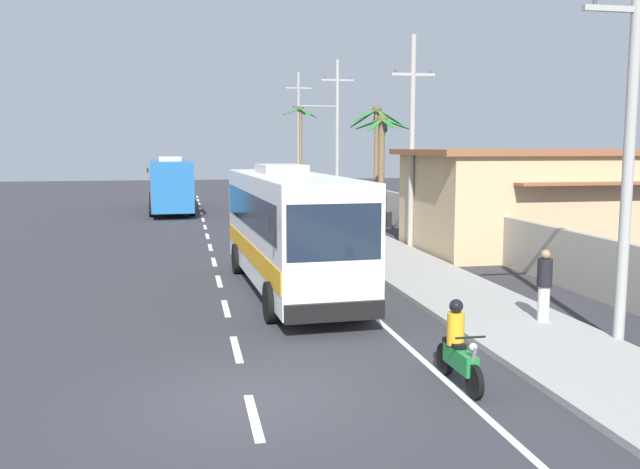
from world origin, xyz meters
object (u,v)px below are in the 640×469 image
at_px(utility_pole_mid, 412,140).
at_px(palm_second, 300,134).
at_px(pedestrian_midwalk, 544,284).
at_px(palm_third, 376,137).
at_px(coach_bus_far_lane, 170,183).
at_px(roadside_building, 590,199).
at_px(palm_nearest, 382,151).
at_px(utility_pole_far, 336,134).
at_px(utility_pole_distant, 299,134).
at_px(utility_pole_nearest, 629,146).
at_px(motorcycle_beside_bus, 301,233).
at_px(coach_bus_foreground, 289,226).
at_px(motorcycle_trailing, 458,350).

bearing_deg(utility_pole_mid, palm_second, 91.95).
height_order(pedestrian_midwalk, palm_third, palm_third).
height_order(coach_bus_far_lane, roadside_building, roadside_building).
bearing_deg(palm_nearest, utility_pole_far, 96.85).
relative_size(utility_pole_distant, palm_nearest, 1.73).
xyz_separation_m(utility_pole_far, utility_pole_distant, (0.05, 14.54, 0.27)).
distance_m(coach_bus_far_lane, utility_pole_distant, 14.61).
height_order(utility_pole_nearest, utility_pole_distant, utility_pole_distant).
bearing_deg(motorcycle_beside_bus, coach_bus_foreground, -101.88).
bearing_deg(palm_nearest, coach_bus_foreground, -116.09).
bearing_deg(pedestrian_midwalk, utility_pole_far, -45.03).
height_order(coach_bus_foreground, utility_pole_distant, utility_pole_distant).
bearing_deg(palm_nearest, motorcycle_trailing, -102.85).
bearing_deg(coach_bus_foreground, utility_pole_mid, 49.32).
bearing_deg(motorcycle_trailing, coach_bus_far_lane, 99.34).
relative_size(coach_bus_far_lane, palm_second, 1.63).
bearing_deg(coach_bus_far_lane, palm_second, 23.40).
xyz_separation_m(motorcycle_beside_bus, roadside_building, (12.18, -2.42, 1.50)).
relative_size(utility_pole_mid, palm_nearest, 1.49).
height_order(palm_nearest, roadside_building, palm_nearest).
relative_size(coach_bus_far_lane, motorcycle_beside_bus, 6.22).
height_order(coach_bus_foreground, palm_third, palm_third).
bearing_deg(utility_pole_nearest, utility_pole_mid, 89.88).
bearing_deg(utility_pole_distant, utility_pole_nearest, -89.99).
bearing_deg(motorcycle_beside_bus, roadside_building, -11.26).
distance_m(motorcycle_beside_bus, utility_pole_distant, 28.72).
distance_m(coach_bus_foreground, utility_pole_mid, 10.14).
xyz_separation_m(utility_pole_distant, palm_third, (1.74, -17.55, -0.50)).
distance_m(utility_pole_nearest, palm_second, 38.19).
bearing_deg(palm_third, palm_second, 101.72).
xyz_separation_m(coach_bus_foreground, motorcycle_trailing, (1.80, -8.89, -1.33)).
height_order(coach_bus_far_lane, utility_pole_far, utility_pole_far).
height_order(coach_bus_far_lane, palm_second, palm_second).
xyz_separation_m(utility_pole_mid, palm_second, (-0.81, 23.64, 0.65)).
bearing_deg(coach_bus_foreground, motorcycle_beside_bus, 78.12).
bearing_deg(coach_bus_far_lane, roadside_building, -48.97).
bearing_deg(coach_bus_foreground, utility_pole_distant, 80.14).
distance_m(utility_pole_nearest, utility_pole_distant, 43.63).
bearing_deg(motorcycle_beside_bus, palm_nearest, 48.61).
bearing_deg(utility_pole_nearest, motorcycle_trailing, -158.67).
distance_m(motorcycle_trailing, pedestrian_midwalk, 5.05).
relative_size(coach_bus_far_lane, pedestrian_midwalk, 6.90).
relative_size(utility_pole_nearest, palm_second, 1.11).
bearing_deg(palm_second, roadside_building, -71.37).
bearing_deg(palm_nearest, utility_pole_mid, -96.25).
relative_size(utility_pole_far, roadside_building, 0.61).
xyz_separation_m(coach_bus_far_lane, palm_third, (12.17, -7.93, 2.99)).
relative_size(coach_bus_far_lane, utility_pole_far, 1.25).
relative_size(motorcycle_beside_bus, utility_pole_mid, 0.22).
height_order(coach_bus_foreground, utility_pole_mid, utility_pole_mid).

